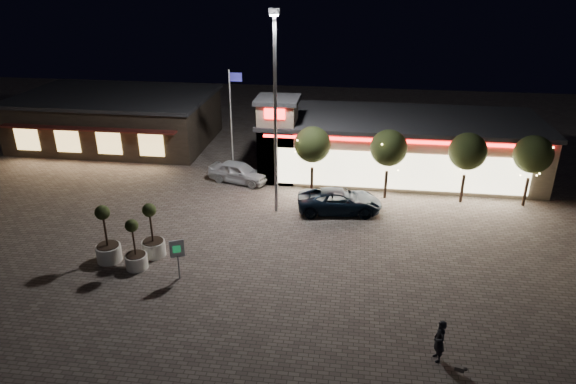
# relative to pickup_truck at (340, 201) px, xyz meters

# --- Properties ---
(ground) EXTENTS (90.00, 90.00, 0.00)m
(ground) POSITION_rel_pickup_truck_xyz_m (-6.03, -8.46, -0.74)
(ground) COLOR #6E6259
(ground) RESTS_ON ground
(retail_building) EXTENTS (20.40, 8.40, 6.10)m
(retail_building) POSITION_rel_pickup_truck_xyz_m (3.48, 7.35, 1.47)
(retail_building) COLOR tan
(retail_building) RESTS_ON ground
(restaurant_building) EXTENTS (16.40, 11.00, 4.30)m
(restaurant_building) POSITION_rel_pickup_truck_xyz_m (-20.03, 11.51, 1.42)
(restaurant_building) COLOR #382D23
(restaurant_building) RESTS_ON ground
(floodlight_pole) EXTENTS (0.60, 0.40, 12.38)m
(floodlight_pole) POSITION_rel_pickup_truck_xyz_m (-4.03, -0.46, 6.28)
(floodlight_pole) COLOR gray
(floodlight_pole) RESTS_ON ground
(flagpole) EXTENTS (0.95, 0.10, 8.00)m
(flagpole) POSITION_rel_pickup_truck_xyz_m (-7.93, 4.54, 4.00)
(flagpole) COLOR white
(flagpole) RESTS_ON ground
(string_tree_a) EXTENTS (2.42, 2.42, 4.79)m
(string_tree_a) POSITION_rel_pickup_truck_xyz_m (-2.03, 2.54, 2.82)
(string_tree_a) COLOR #332319
(string_tree_a) RESTS_ON ground
(string_tree_b) EXTENTS (2.42, 2.42, 4.79)m
(string_tree_b) POSITION_rel_pickup_truck_xyz_m (2.97, 2.54, 2.82)
(string_tree_b) COLOR #332319
(string_tree_b) RESTS_ON ground
(string_tree_c) EXTENTS (2.42, 2.42, 4.79)m
(string_tree_c) POSITION_rel_pickup_truck_xyz_m (7.97, 2.54, 2.82)
(string_tree_c) COLOR #332319
(string_tree_c) RESTS_ON ground
(string_tree_d) EXTENTS (2.42, 2.42, 4.79)m
(string_tree_d) POSITION_rel_pickup_truck_xyz_m (11.97, 2.54, 2.82)
(string_tree_d) COLOR #332319
(string_tree_d) RESTS_ON ground
(pickup_truck) EXTENTS (5.61, 3.10, 1.49)m
(pickup_truck) POSITION_rel_pickup_truck_xyz_m (0.00, 0.00, 0.00)
(pickup_truck) COLOR black
(pickup_truck) RESTS_ON ground
(white_sedan) EXTENTS (4.77, 2.89, 1.52)m
(white_sedan) POSITION_rel_pickup_truck_xyz_m (-7.50, 3.94, 0.02)
(white_sedan) COLOR silver
(white_sedan) RESTS_ON ground
(pedestrian) EXTENTS (0.58, 0.76, 1.85)m
(pedestrian) POSITION_rel_pickup_truck_xyz_m (4.52, -13.05, 0.18)
(pedestrian) COLOR black
(pedestrian) RESTS_ON ground
(dog) EXTENTS (0.49, 0.26, 0.26)m
(dog) POSITION_rel_pickup_truck_xyz_m (5.34, -13.76, -0.49)
(dog) COLOR #59514C
(dog) RESTS_ON ground
(planter_left) EXTENTS (1.32, 1.32, 3.24)m
(planter_left) POSITION_rel_pickup_truck_xyz_m (-11.93, -7.68, 0.26)
(planter_left) COLOR white
(planter_left) RESTS_ON ground
(planter_mid) EXTENTS (1.15, 1.15, 2.82)m
(planter_mid) POSITION_rel_pickup_truck_xyz_m (-10.18, -8.18, 0.13)
(planter_mid) COLOR white
(planter_mid) RESTS_ON ground
(planter_right) EXTENTS (1.26, 1.26, 3.11)m
(planter_right) POSITION_rel_pickup_truck_xyz_m (-9.76, -6.84, 0.22)
(planter_right) COLOR white
(planter_right) RESTS_ON ground
(valet_sign) EXTENTS (0.68, 0.35, 2.18)m
(valet_sign) POSITION_rel_pickup_truck_xyz_m (-7.65, -8.82, 0.78)
(valet_sign) COLOR gray
(valet_sign) RESTS_ON ground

